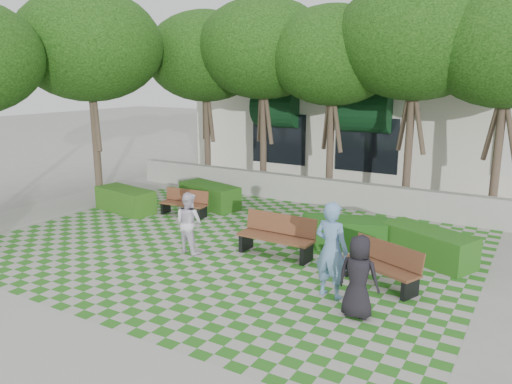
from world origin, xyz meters
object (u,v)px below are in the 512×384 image
Objects in this scene: hedge_west at (125,200)px; person_blue at (331,250)px; bench_west at (185,203)px; person_dark at (359,277)px; hedge_east at (428,245)px; bench_mid at (277,236)px; person_white at (189,223)px; hedge_midleft at (210,196)px; hedge_midright at (343,233)px; bench_east at (382,266)px.

hedge_west is 8.65m from person_blue.
bench_west is at bearing -18.72° from person_blue.
person_dark is at bearing -32.58° from bench_west.
hedge_east is at bearing 2.59° from hedge_west.
person_dark is at bearing -35.71° from bench_mid.
person_dark is 1.01× the size of person_white.
hedge_midleft is at bearing -27.33° from person_blue.
bench_west is at bearing 177.35° from hedge_midright.
hedge_west is (-2.03, -1.84, -0.01)m from hedge_midleft.
person_dark is (0.75, -0.53, -0.21)m from person_blue.
hedge_midleft is at bearing 42.12° from hedge_west.
bench_west is 7.95m from person_dark.
hedge_east is 1.43× the size of person_white.
hedge_east is 1.41× the size of person_dark.
person_white is at bearing -155.25° from hedge_east.
hedge_midleft is at bearing 145.70° from bench_mid.
hedge_east is at bearing -148.25° from person_white.
person_blue is 4.08m from person_white.
person_blue reaches higher than hedge_midleft.
bench_east is at bearing -8.59° from bench_mid.
hedge_west is at bearing -167.79° from bench_west.
hedge_midright is at bearing -136.56° from person_white.
hedge_midright is at bearing -7.19° from bench_west.
bench_mid is at bearing -26.10° from bench_west.
hedge_east is 1.02× the size of hedge_west.
bench_mid is 0.98× the size of person_blue.
hedge_midleft is at bearing 82.39° from bench_west.
hedge_west is at bearing -18.42° from person_white.
person_blue reaches higher than hedge_midright.
bench_west reaches higher than hedge_midright.
bench_mid is at bearing -35.09° from hedge_midleft.
hedge_east is at bearing -98.75° from person_dark.
bench_west is 7.05m from person_blue.
bench_mid is at bearing -28.58° from person_blue.
person_blue reaches higher than hedge_east.
person_white reaches higher than hedge_midleft.
person_dark is at bearing -19.29° from hedge_west.
person_blue reaches higher than bench_mid.
person_blue reaches higher than hedge_west.
person_blue reaches higher than bench_east.
bench_mid is 2.60m from person_blue.
bench_mid is at bearing -9.85° from hedge_west.
bench_east is 7.29m from bench_west.
person_white is at bearing -14.65° from person_dark.
bench_east is 0.92× the size of person_blue.
hedge_east is at bearing -10.79° from hedge_midleft.
hedge_midright is 5.53m from hedge_midleft.
person_white is (-3.16, -2.34, 0.39)m from hedge_midright.
bench_west is at bearing -29.21° from person_dark.
bench_mid is 3.60m from hedge_east.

